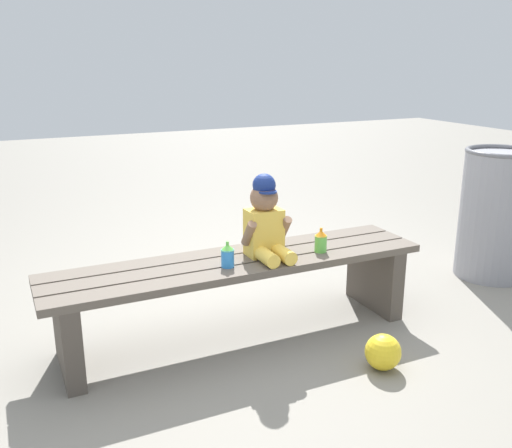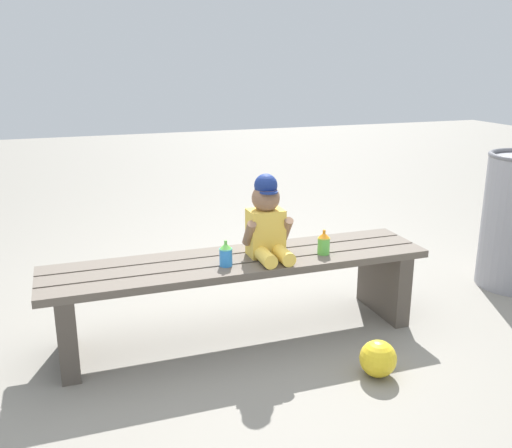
{
  "view_description": "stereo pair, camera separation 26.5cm",
  "coord_description": "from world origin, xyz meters",
  "px_view_note": "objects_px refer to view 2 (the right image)",
  "views": [
    {
      "loc": [
        -1.01,
        -2.35,
        1.34
      ],
      "look_at": [
        0.07,
        -0.05,
        0.59
      ],
      "focal_mm": 39.68,
      "sensor_mm": 36.0,
      "label": 1
    },
    {
      "loc": [
        -0.77,
        -2.45,
        1.34
      ],
      "look_at": [
        0.07,
        -0.05,
        0.59
      ],
      "focal_mm": 39.68,
      "sensor_mm": 36.0,
      "label": 2
    }
  ],
  "objects_px": {
    "child_figure": "(267,221)",
    "toy_ball": "(378,359)",
    "sippy_cup_right": "(324,243)",
    "park_bench": "(239,281)",
    "sippy_cup_left": "(226,254)"
  },
  "relations": [
    {
      "from": "park_bench",
      "to": "child_figure",
      "type": "relative_size",
      "value": 4.61
    },
    {
      "from": "park_bench",
      "to": "toy_ball",
      "type": "relative_size",
      "value": 11.49
    },
    {
      "from": "sippy_cup_right",
      "to": "toy_ball",
      "type": "xyz_separation_m",
      "value": [
        0.04,
        -0.48,
        -0.38
      ]
    },
    {
      "from": "sippy_cup_right",
      "to": "toy_ball",
      "type": "bearing_deg",
      "value": -84.91
    },
    {
      "from": "sippy_cup_left",
      "to": "toy_ball",
      "type": "distance_m",
      "value": 0.82
    },
    {
      "from": "sippy_cup_right",
      "to": "park_bench",
      "type": "bearing_deg",
      "value": 169.45
    },
    {
      "from": "sippy_cup_right",
      "to": "sippy_cup_left",
      "type": "bearing_deg",
      "value": 180.0
    },
    {
      "from": "child_figure",
      "to": "park_bench",
      "type": "bearing_deg",
      "value": 174.68
    },
    {
      "from": "child_figure",
      "to": "toy_ball",
      "type": "bearing_deg",
      "value": -59.82
    },
    {
      "from": "sippy_cup_right",
      "to": "toy_ball",
      "type": "height_order",
      "value": "sippy_cup_right"
    },
    {
      "from": "park_bench",
      "to": "sippy_cup_right",
      "type": "height_order",
      "value": "sippy_cup_right"
    },
    {
      "from": "park_bench",
      "to": "child_figure",
      "type": "bearing_deg",
      "value": -5.32
    },
    {
      "from": "sippy_cup_left",
      "to": "sippy_cup_right",
      "type": "height_order",
      "value": "same"
    },
    {
      "from": "toy_ball",
      "to": "park_bench",
      "type": "bearing_deg",
      "value": 129.13
    },
    {
      "from": "park_bench",
      "to": "sippy_cup_left",
      "type": "height_order",
      "value": "sippy_cup_left"
    }
  ]
}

